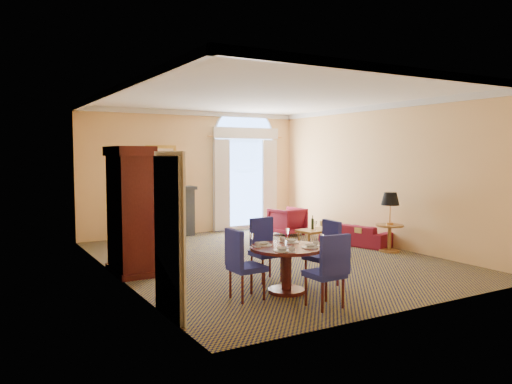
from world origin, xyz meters
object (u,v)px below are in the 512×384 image
dining_table (287,258)px  sofa (356,234)px  armchair (287,221)px  coffee_table (318,231)px  armoire (130,213)px  side_table (390,214)px

dining_table → sofa: size_ratio=0.67×
dining_table → armchair: (2.99, 4.48, -0.17)m
dining_table → coffee_table: (2.42, 2.41, -0.10)m
armoire → sofa: armoire is taller
armchair → sofa: bearing=96.6°
armoire → armchair: 5.16m
dining_table → side_table: size_ratio=0.90×
sofa → armchair: bearing=0.9°
side_table → dining_table: bearing=-157.3°
dining_table → armchair: bearing=56.2°
dining_table → armchair: size_ratio=1.43×
dining_table → coffee_table: bearing=44.8°
sofa → coffee_table: coffee_table is taller
dining_table → side_table: (3.65, 1.52, 0.28)m
sofa → side_table: size_ratio=1.33×
sofa → coffee_table: 1.20m
armoire → sofa: size_ratio=1.34×
armchair → coffee_table: coffee_table is taller
armoire → coffee_table: (4.09, 0.01, -0.64)m
side_table → armchair: bearing=102.4°
armoire → armchair: (4.67, 2.08, -0.71)m
dining_table → sofa: dining_table is taller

